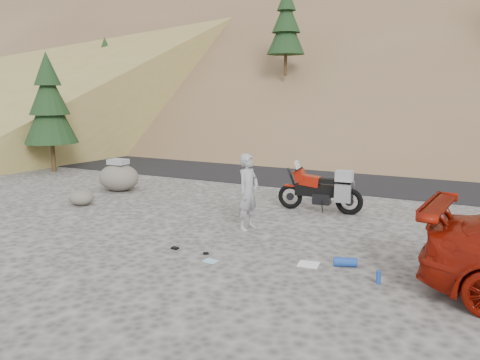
{
  "coord_description": "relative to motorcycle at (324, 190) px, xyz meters",
  "views": [
    {
      "loc": [
        4.95,
        -9.9,
        3.42
      ],
      "look_at": [
        -0.61,
        1.52,
        1.0
      ],
      "focal_mm": 35.0,
      "sensor_mm": 36.0,
      "label": 1
    }
  ],
  "objects": [
    {
      "name": "gear_blue_mat",
      "position": [
        1.6,
        -3.96,
        -0.54
      ],
      "size": [
        0.49,
        0.32,
        0.18
      ],
      "primitive_type": "cylinder",
      "rotation": [
        0.0,
        1.57,
        0.35
      ],
      "color": "#193F9B",
      "rests_on": "ground"
    },
    {
      "name": "small_rock",
      "position": [
        -6.86,
        -2.42,
        -0.4
      ],
      "size": [
        0.86,
        0.79,
        0.46
      ],
      "rotation": [
        0.0,
        0.0,
        -0.14
      ],
      "color": "#5D594F",
      "rests_on": "ground"
    },
    {
      "name": "road",
      "position": [
        -1.39,
        6.12,
        -0.63
      ],
      "size": [
        120.0,
        7.0,
        0.05
      ],
      "primitive_type": "cube",
      "color": "black",
      "rests_on": "ground"
    },
    {
      "name": "gear_bottle",
      "position": [
        2.33,
        -4.54,
        -0.51
      ],
      "size": [
        0.11,
        0.11,
        0.24
      ],
      "primitive_type": "cylinder",
      "rotation": [
        0.0,
        0.0,
        0.29
      ],
      "color": "#193F9B",
      "rests_on": "ground"
    },
    {
      "name": "gear_glove_b",
      "position": [
        -1.24,
        -4.57,
        -0.61
      ],
      "size": [
        0.14,
        0.13,
        0.04
      ],
      "primitive_type": "cube",
      "rotation": [
        0.0,
        0.0,
        0.64
      ],
      "color": "black",
      "rests_on": "ground"
    },
    {
      "name": "motorcycle",
      "position": [
        0.0,
        0.0,
        0.0
      ],
      "size": [
        2.48,
        0.8,
        1.47
      ],
      "rotation": [
        0.0,
        0.0,
        0.06
      ],
      "color": "black",
      "rests_on": "ground"
    },
    {
      "name": "conifer_verge",
      "position": [
        -12.39,
        1.62,
        2.26
      ],
      "size": [
        2.2,
        2.2,
        5.04
      ],
      "color": "#332412",
      "rests_on": "ground"
    },
    {
      "name": "ground",
      "position": [
        -1.39,
        -2.88,
        -0.63
      ],
      "size": [
        140.0,
        140.0,
        0.0
      ],
      "primitive_type": "plane",
      "color": "#43413E",
      "rests_on": "ground"
    },
    {
      "name": "gear_glove_a",
      "position": [
        -2.03,
        -4.58,
        -0.61
      ],
      "size": [
        0.16,
        0.12,
        0.04
      ],
      "primitive_type": "cube",
      "rotation": [
        0.0,
        0.0,
        -0.1
      ],
      "color": "black",
      "rests_on": "ground"
    },
    {
      "name": "boulder",
      "position": [
        -7.2,
        -0.28,
        -0.14
      ],
      "size": [
        1.63,
        1.46,
        1.12
      ],
      "rotation": [
        0.0,
        0.0,
        -0.18
      ],
      "color": "#5D594F",
      "rests_on": "ground"
    },
    {
      "name": "man",
      "position": [
        -1.22,
        -2.49,
        -0.63
      ],
      "size": [
        0.58,
        0.77,
        1.91
      ],
      "primitive_type": "imported",
      "rotation": [
        0.0,
        0.0,
        1.39
      ],
      "color": "gray",
      "rests_on": "ground"
    },
    {
      "name": "gear_white_cloth",
      "position": [
        0.91,
        -4.2,
        -0.62
      ],
      "size": [
        0.45,
        0.41,
        0.01
      ],
      "primitive_type": "cube",
      "rotation": [
        0.0,
        0.0,
        0.12
      ],
      "color": "white",
      "rests_on": "ground"
    },
    {
      "name": "gear_blue_cloth",
      "position": [
        -0.95,
        -4.9,
        -0.62
      ],
      "size": [
        0.32,
        0.25,
        0.01
      ],
      "primitive_type": "cube",
      "rotation": [
        0.0,
        0.0,
        -0.15
      ],
      "color": "#90C3DF",
      "rests_on": "ground"
    },
    {
      "name": "hillside",
      "position": [
        -1.43,
        37.99,
        10.45
      ],
      "size": [
        120.0,
        73.0,
        46.72
      ],
      "color": "brown",
      "rests_on": "ground"
    }
  ]
}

